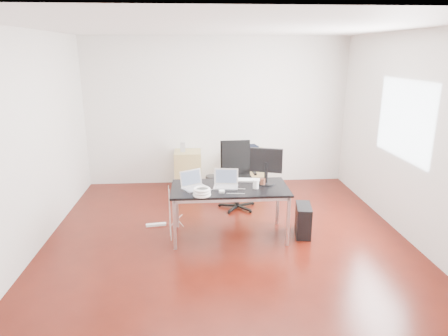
{
  "coord_description": "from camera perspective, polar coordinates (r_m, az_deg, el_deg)",
  "views": [
    {
      "loc": [
        -0.4,
        -5.14,
        2.52
      ],
      "look_at": [
        0.0,
        0.55,
        0.85
      ],
      "focal_mm": 32.0,
      "sensor_mm": 36.0,
      "label": 1
    }
  ],
  "objects": [
    {
      "name": "wastebasket",
      "position": [
        7.52,
        -1.73,
        -2.13
      ],
      "size": [
        0.27,
        0.27,
        0.28
      ],
      "primitive_type": "cylinder",
      "rotation": [
        0.0,
        0.0,
        -0.13
      ],
      "color": "black",
      "rests_on": "ground"
    },
    {
      "name": "room_shell",
      "position": [
        5.28,
        0.82,
        4.11
      ],
      "size": [
        5.0,
        5.0,
        5.0
      ],
      "color": "#3A0C06",
      "rests_on": "ground"
    },
    {
      "name": "laptop_left",
      "position": [
        5.44,
        -4.37,
        -2.3
      ],
      "size": [
        0.41,
        0.39,
        0.23
      ],
      "rotation": [
        0.0,
        0.0,
        0.56
      ],
      "color": "silver",
      "rests_on": "desk"
    },
    {
      "name": "cable_coil",
      "position": [
        5.14,
        -3.18,
        -3.44
      ],
      "size": [
        0.24,
        0.24,
        0.11
      ],
      "rotation": [
        0.0,
        0.0,
        0.32
      ],
      "color": "white",
      "rests_on": "desk"
    },
    {
      "name": "filing_cabinet_left",
      "position": [
        7.68,
        -5.16,
        -0.15
      ],
      "size": [
        0.5,
        0.5,
        0.7
      ],
      "primitive_type": "cube",
      "color": "tan",
      "rests_on": "ground"
    },
    {
      "name": "power_adapter",
      "position": [
        5.27,
        -0.32,
        -3.37
      ],
      "size": [
        0.08,
        0.08,
        0.03
      ],
      "primitive_type": "cube",
      "rotation": [
        0.0,
        0.0,
        -0.14
      ],
      "color": "white",
      "rests_on": "desk"
    },
    {
      "name": "cup_brown",
      "position": [
        5.55,
        5.51,
        -2.01
      ],
      "size": [
        0.1,
        0.1,
        0.1
      ],
      "primitive_type": "cylinder",
      "rotation": [
        0.0,
        0.0,
        -0.35
      ],
      "color": "brown",
      "rests_on": "desk"
    },
    {
      "name": "pc_tower",
      "position": [
        5.81,
        11.24,
        -7.32
      ],
      "size": [
        0.28,
        0.48,
        0.44
      ],
      "primitive_type": "cube",
      "rotation": [
        0.0,
        0.0,
        -0.18
      ],
      "color": "black",
      "rests_on": "ground"
    },
    {
      "name": "keyboard",
      "position": [
        5.75,
        3.06,
        -1.73
      ],
      "size": [
        0.45,
        0.19,
        0.02
      ],
      "primitive_type": "cube",
      "rotation": [
        0.0,
        0.0,
        -0.13
      ],
      "color": "white",
      "rests_on": "desk"
    },
    {
      "name": "speaker",
      "position": [
        7.55,
        -5.91,
        2.99
      ],
      "size": [
        0.09,
        0.09,
        0.18
      ],
      "primitive_type": "cube",
      "rotation": [
        0.0,
        0.0,
        -0.06
      ],
      "color": "#9E9E9E",
      "rests_on": "filing_cabinet_left"
    },
    {
      "name": "monitor",
      "position": [
        5.57,
        6.04,
        0.54
      ],
      "size": [
        0.44,
        0.26,
        0.51
      ],
      "rotation": [
        0.0,
        0.0,
        -0.3
      ],
      "color": "black",
      "rests_on": "desk"
    },
    {
      "name": "navy_garment",
      "position": [
        7.66,
        3.63,
        2.9
      ],
      "size": [
        0.35,
        0.31,
        0.09
      ],
      "primitive_type": "cube",
      "rotation": [
        0.0,
        0.0,
        0.25
      ],
      "color": "black",
      "rests_on": "filing_cabinet_right"
    },
    {
      "name": "desk",
      "position": [
        5.5,
        0.83,
        -3.27
      ],
      "size": [
        1.6,
        0.8,
        0.73
      ],
      "color": "black",
      "rests_on": "ground"
    },
    {
      "name": "office_chair",
      "position": [
        6.6,
        1.83,
        -0.55
      ],
      "size": [
        0.51,
        0.53,
        1.08
      ],
      "rotation": [
        0.0,
        0.0,
        0.06
      ],
      "color": "black",
      "rests_on": "ground"
    },
    {
      "name": "filing_cabinet_right",
      "position": [
        7.75,
        3.93,
        0.03
      ],
      "size": [
        0.5,
        0.5,
        0.7
      ],
      "primitive_type": "cube",
      "color": "tan",
      "rests_on": "ground"
    },
    {
      "name": "power_strip",
      "position": [
        6.14,
        -9.68,
        -7.98
      ],
      "size": [
        0.31,
        0.1,
        0.04
      ],
      "primitive_type": "cube",
      "rotation": [
        0.0,
        0.0,
        0.15
      ],
      "color": "white",
      "rests_on": "ground"
    },
    {
      "name": "laptop_right",
      "position": [
        5.48,
        0.28,
        -2.12
      ],
      "size": [
        0.36,
        0.3,
        0.23
      ],
      "rotation": [
        0.0,
        0.0,
        -0.14
      ],
      "color": "silver",
      "rests_on": "desk"
    },
    {
      "name": "cup_white",
      "position": [
        5.43,
        4.56,
        -2.31
      ],
      "size": [
        0.1,
        0.1,
        0.12
      ],
      "primitive_type": "cylinder",
      "rotation": [
        0.0,
        0.0,
        0.3
      ],
      "color": "white",
      "rests_on": "desk"
    }
  ]
}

